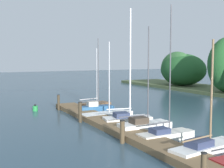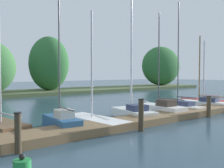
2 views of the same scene
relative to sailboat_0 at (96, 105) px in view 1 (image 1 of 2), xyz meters
name	(u,v)px [view 1 (image 1 of 2)]	position (x,y,z in m)	size (l,w,h in m)	color
dock_pier	(117,127)	(8.09, -2.34, -0.11)	(19.77, 1.80, 0.35)	brown
sailboat_0	(96,105)	(0.00, 0.00, 0.00)	(1.64, 3.19, 5.40)	brown
sailboat_1	(97,108)	(2.32, -1.01, 0.12)	(1.18, 2.91, 6.11)	#285684
sailboat_2	(108,114)	(4.18, -0.94, -0.04)	(1.56, 4.34, 5.74)	white
sailboat_3	(128,118)	(7.00, -0.85, 0.15)	(1.82, 3.53, 7.82)	white
sailboat_4	(146,126)	(9.30, -0.97, 0.10)	(1.32, 3.62, 6.42)	white
sailboat_5	(167,134)	(11.32, -0.93, 0.05)	(1.07, 3.49, 7.40)	silver
sailboat_6	(207,147)	(14.19, -0.81, 0.06)	(1.52, 4.32, 5.40)	white
mooring_piling_0	(59,102)	(-0.44, -3.40, 0.40)	(0.25, 0.25, 1.36)	#3D3323
mooring_piling_1	(80,112)	(4.98, -3.55, 0.45)	(0.28, 0.28, 1.46)	#3D3323
mooring_piling_2	(122,132)	(10.73, -3.45, 0.35)	(0.28, 0.28, 1.25)	#4C3D28
channel_buoy_0	(35,108)	(-0.98, -5.30, -0.05)	(0.44, 0.44, 0.59)	#23843D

